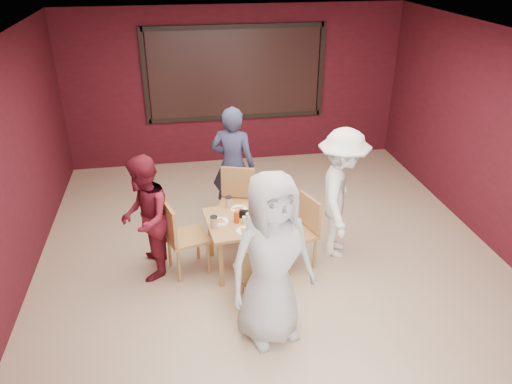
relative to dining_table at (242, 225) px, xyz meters
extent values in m
plane|color=tan|center=(0.39, -0.02, -0.60)|extent=(7.00, 7.00, 0.00)
cube|color=black|center=(0.39, 3.43, 1.05)|extent=(3.00, 0.02, 1.50)
cube|color=#B19048|center=(0.00, 0.00, 0.06)|extent=(0.93, 0.93, 0.04)
cylinder|color=#B19048|center=(-0.37, 0.31, -0.28)|extent=(0.06, 0.06, 0.64)
cylinder|color=#B19048|center=(0.31, 0.37, -0.28)|extent=(0.06, 0.06, 0.64)
cylinder|color=#B19048|center=(-0.31, -0.37, -0.28)|extent=(0.06, 0.06, 0.64)
cylinder|color=#B19048|center=(0.37, -0.31, -0.28)|extent=(0.06, 0.06, 0.64)
cylinder|color=white|center=(0.00, -0.27, 0.08)|extent=(0.22, 0.22, 0.01)
cone|color=gold|center=(0.00, -0.27, 0.10)|extent=(0.20, 0.20, 0.02)
cylinder|color=beige|center=(0.12, -0.35, 0.14)|extent=(0.09, 0.09, 0.14)
cylinder|color=black|center=(0.12, -0.35, 0.22)|extent=(0.09, 0.09, 0.01)
cylinder|color=white|center=(0.00, 0.27, 0.08)|extent=(0.22, 0.22, 0.01)
cone|color=gold|center=(0.00, 0.27, 0.10)|extent=(0.20, 0.20, 0.02)
cylinder|color=beige|center=(-0.12, 0.35, 0.14)|extent=(0.09, 0.09, 0.14)
cylinder|color=black|center=(-0.12, 0.35, 0.22)|extent=(0.09, 0.09, 0.01)
cylinder|color=white|center=(-0.27, 0.00, 0.08)|extent=(0.22, 0.22, 0.01)
cone|color=gold|center=(-0.27, 0.00, 0.10)|extent=(0.20, 0.20, 0.02)
cylinder|color=beige|center=(-0.35, -0.12, 0.14)|extent=(0.09, 0.09, 0.14)
cylinder|color=black|center=(-0.35, -0.12, 0.22)|extent=(0.09, 0.09, 0.01)
cylinder|color=white|center=(0.27, 0.00, 0.08)|extent=(0.22, 0.22, 0.01)
cone|color=gold|center=(0.27, 0.00, 0.10)|extent=(0.20, 0.20, 0.02)
cylinder|color=beige|center=(0.35, 0.12, 0.14)|extent=(0.09, 0.09, 0.14)
cylinder|color=black|center=(0.35, 0.12, 0.22)|extent=(0.09, 0.09, 0.01)
cylinder|color=silver|center=(0.07, -0.03, 0.12)|extent=(0.06, 0.06, 0.10)
cylinder|color=silver|center=(0.02, -0.07, 0.12)|extent=(0.05, 0.05, 0.08)
cylinder|color=#AE340C|center=(-0.07, -0.04, 0.15)|extent=(0.07, 0.07, 0.15)
cube|color=black|center=(0.03, 0.06, 0.12)|extent=(0.12, 0.09, 0.10)
cube|color=#A57540|center=(0.02, -0.74, -0.19)|extent=(0.43, 0.43, 0.04)
cylinder|color=#A57540|center=(0.17, -0.56, -0.41)|extent=(0.03, 0.03, 0.39)
cylinder|color=#A57540|center=(-0.15, -0.59, -0.41)|extent=(0.03, 0.03, 0.39)
cylinder|color=#A57540|center=(0.20, -0.89, -0.41)|extent=(0.03, 0.03, 0.39)
cylinder|color=#A57540|center=(-0.13, -0.91, -0.41)|extent=(0.03, 0.03, 0.39)
cube|color=#A57540|center=(0.04, -0.92, 0.04)|extent=(0.40, 0.06, 0.38)
cube|color=#A57540|center=(0.02, 0.71, -0.12)|extent=(0.59, 0.59, 0.04)
cylinder|color=#A57540|center=(-0.22, 0.59, -0.37)|extent=(0.04, 0.04, 0.46)
cylinder|color=#A57540|center=(0.14, 0.47, -0.37)|extent=(0.04, 0.04, 0.46)
cylinder|color=#A57540|center=(-0.11, 0.95, -0.37)|extent=(0.04, 0.04, 0.46)
cylinder|color=#A57540|center=(0.25, 0.84, -0.37)|extent=(0.04, 0.04, 0.46)
cube|color=#A57540|center=(0.08, 0.91, 0.15)|extent=(0.46, 0.18, 0.45)
cube|color=#A57540|center=(-0.68, 0.03, -0.12)|extent=(0.59, 0.59, 0.04)
cylinder|color=#A57540|center=(-0.44, -0.10, -0.37)|extent=(0.04, 0.04, 0.46)
cylinder|color=#A57540|center=(-0.55, 0.26, -0.37)|extent=(0.04, 0.04, 0.46)
cylinder|color=#A57540|center=(-0.80, -0.21, -0.37)|extent=(0.04, 0.04, 0.46)
cylinder|color=#A57540|center=(-0.91, 0.16, -0.37)|extent=(0.04, 0.04, 0.46)
cube|color=#A57540|center=(-0.88, -0.03, 0.15)|extent=(0.17, 0.46, 0.45)
cube|color=#A57540|center=(0.67, -0.08, -0.15)|extent=(0.56, 0.56, 0.04)
cylinder|color=#A57540|center=(0.44, 0.03, -0.38)|extent=(0.04, 0.04, 0.43)
cylinder|color=#A57540|center=(0.55, -0.31, -0.38)|extent=(0.04, 0.04, 0.43)
cylinder|color=#A57540|center=(0.78, 0.15, -0.38)|extent=(0.04, 0.04, 0.43)
cylinder|color=#A57540|center=(0.89, -0.20, -0.38)|extent=(0.04, 0.04, 0.43)
cube|color=#A57540|center=(0.86, -0.02, 0.11)|extent=(0.17, 0.43, 0.42)
imported|color=#ABABAB|center=(0.12, -1.27, 0.34)|extent=(1.05, 0.83, 1.88)
imported|color=#2E3252|center=(0.05, 1.22, 0.27)|extent=(0.74, 0.62, 1.74)
imported|color=maroon|center=(-1.16, 0.05, 0.18)|extent=(0.62, 0.78, 1.57)
imported|color=white|center=(1.29, 0.11, 0.27)|extent=(0.99, 1.27, 1.73)
camera|label=1|loc=(-0.72, -5.26, 3.15)|focal=35.00mm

